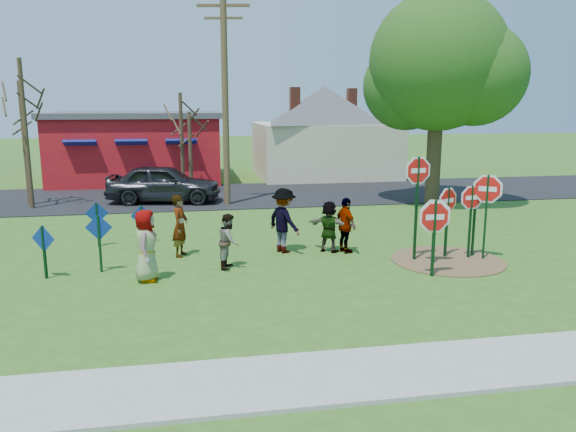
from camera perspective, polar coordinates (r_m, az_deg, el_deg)
name	(u,v)px	position (r m, az deg, el deg)	size (l,w,h in m)	color
ground	(287,259)	(16.28, -0.13, -4.39)	(120.00, 120.00, 0.00)	#345A19
sidewalk	(363,374)	(9.72, 7.60, -15.63)	(22.00, 1.80, 0.08)	#9E9E99
road	(245,195)	(27.42, -4.35, 2.16)	(120.00, 7.50, 0.04)	black
dirt_patch	(447,260)	(16.73, 15.89, -4.35)	(3.20, 3.20, 0.03)	brown
red_building	(138,146)	(33.62, -15.01, 6.87)	(9.40, 7.69, 3.90)	#A2101E
cream_house	(324,128)	(34.45, 3.68, 8.93)	(9.40, 9.40, 6.50)	beige
stop_sign_a	(434,222)	(14.84, 14.65, -0.64)	(1.14, 0.08, 2.15)	black
stop_sign_b	(418,181)	(16.10, 13.03, 3.44)	(1.06, 0.20, 3.12)	black
stop_sign_c	(471,205)	(16.83, 18.12, 1.07)	(0.94, 0.10, 2.26)	black
stop_sign_d	(475,203)	(17.07, 18.49, 1.23)	(0.84, 0.44, 2.22)	black
stop_sign_e	(435,218)	(16.05, 14.74, -0.20)	(1.07, 0.31, 1.98)	black
stop_sign_f	(487,196)	(16.80, 19.58, 1.95)	(0.92, 0.64, 2.61)	black
stop_sign_g	(448,207)	(16.78, 15.90, 0.92)	(0.93, 0.47, 2.20)	black
blue_diamond_a	(44,246)	(15.59, -23.56, -2.78)	(0.62, 0.35, 1.40)	black
blue_diamond_b	(99,236)	(15.64, -18.62, -1.96)	(0.71, 0.08, 1.57)	black
blue_diamond_c	(97,219)	(18.44, -18.82, -0.30)	(0.70, 0.09, 1.42)	black
blue_diamond_d	(142,220)	(18.51, -14.62, -0.39)	(0.69, 0.07, 1.24)	black
person_a	(146,246)	(14.55, -14.23, -2.93)	(0.90, 0.59, 1.84)	#424B88
person_b	(180,226)	(16.68, -10.90, -0.98)	(0.67, 0.44, 1.83)	#26806A
person_c	(229,241)	(15.34, -6.01, -2.54)	(0.73, 0.57, 1.51)	#9C3F35
person_d	(284,221)	(16.80, -0.43, -0.46)	(1.26, 0.72, 1.95)	#2F2F33
person_e	(346,225)	(16.84, 5.88, -0.96)	(0.98, 0.41, 1.68)	#4C2E62
person_f	(329,226)	(16.93, 4.21, -1.07)	(1.45, 0.46, 1.56)	#194A21
suv	(164,183)	(25.72, -12.49, 3.26)	(2.01, 5.00, 1.70)	#303035
utility_pole	(225,96)	(24.53, -6.41, 12.04)	(2.17, 0.55, 8.96)	#4C3823
leafy_tree	(442,69)	(25.16, 15.33, 14.20)	(6.35, 5.80, 9.03)	#382819
bare_tree_west	(23,126)	(26.81, -25.32, 8.29)	(1.80, 1.80, 5.35)	#382819
bare_tree_east	(190,141)	(27.75, -9.93, 7.48)	(1.80, 1.80, 4.01)	#382819
bare_tree_mid	(24,113)	(25.82, -25.25, 9.47)	(1.80, 1.80, 6.22)	#382819
bare_tree_extra	(181,128)	(28.51, -10.79, 8.73)	(1.80, 1.80, 4.91)	#382819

